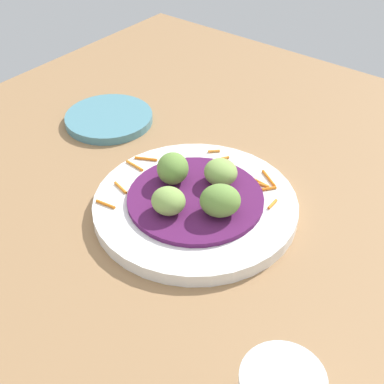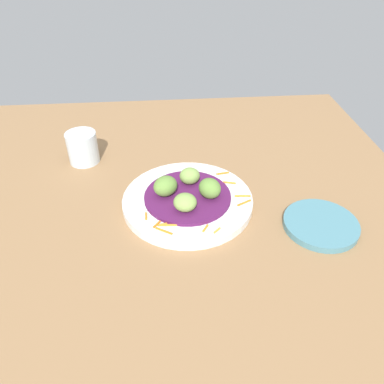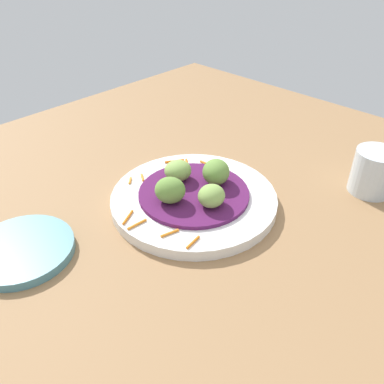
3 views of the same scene
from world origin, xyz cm
name	(u,v)px [view 3 (image 3 of 3)]	position (x,y,z in cm)	size (l,w,h in cm)	color
table_surface	(206,205)	(0.00, 0.00, 1.00)	(110.00, 110.00, 2.00)	#936D47
main_plate	(194,199)	(-2.15, 0.79, 2.93)	(27.81, 27.81, 1.86)	white
cabbage_bed	(194,193)	(-2.15, 0.79, 4.20)	(18.48, 18.48, 0.69)	#51194C
carrot_garnish	(166,190)	(-4.55, 5.04, 4.06)	(22.46, 20.30, 0.40)	orange
guac_scoop_left	(211,196)	(-2.98, -3.80, 6.31)	(4.21, 4.48, 3.52)	#84A851
guac_scoop_center	(216,172)	(2.45, -0.04, 6.65)	(5.26, 4.60, 4.20)	olive
guac_scoop_right	(178,171)	(-1.32, 5.38, 6.30)	(4.53, 4.71, 3.50)	#84A851
guac_scoop_back	(170,190)	(-6.74, 1.62, 6.67)	(4.37, 4.90, 4.24)	olive
side_plate_small	(22,250)	(-28.17, 10.26, 2.69)	(14.88, 14.88, 1.38)	teal
water_glass	(374,172)	(22.37, -18.88, 5.91)	(7.46, 7.46, 7.81)	silver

